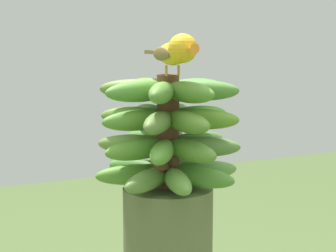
% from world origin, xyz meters
% --- Properties ---
extents(banana_bunch, '(0.31, 0.31, 0.24)m').
position_xyz_m(banana_bunch, '(0.00, -0.00, 1.10)').
color(banana_bunch, brown).
rests_on(banana_bunch, banana_tree).
extents(perched_bird, '(0.21, 0.06, 0.08)m').
position_xyz_m(perched_bird, '(0.05, -0.01, 1.27)').
color(perched_bird, '#C68933').
rests_on(perched_bird, banana_bunch).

